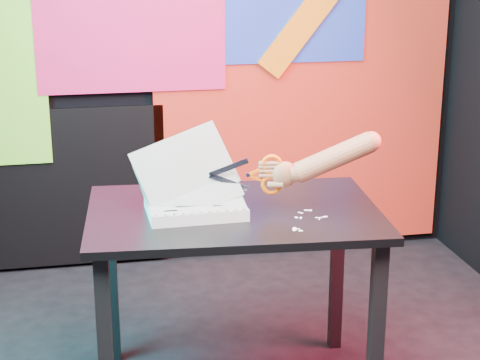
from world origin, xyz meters
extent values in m
cube|color=black|center=(0.00, 1.50, 1.35)|extent=(3.00, 0.01, 2.70)
cube|color=black|center=(0.00, -1.50, 1.35)|extent=(3.00, 0.01, 2.70)
cube|color=red|center=(0.65, 1.47, 0.85)|extent=(1.60, 0.02, 1.60)
cube|color=#E91E5D|center=(-0.25, 1.45, 1.35)|extent=(0.95, 0.02, 0.80)
cube|color=black|center=(-0.75, 1.47, 0.45)|extent=(1.30, 0.02, 0.85)
cube|color=black|center=(-0.48, -0.14, 0.36)|extent=(0.05, 0.05, 0.72)
cube|color=black|center=(-0.43, 0.45, 0.36)|extent=(0.05, 0.05, 0.72)
cube|color=black|center=(0.47, -0.21, 0.36)|extent=(0.05, 0.05, 0.72)
cube|color=black|center=(0.51, 0.38, 0.36)|extent=(0.05, 0.05, 0.72)
cube|color=black|center=(0.02, 0.12, 0.73)|extent=(1.12, 0.79, 0.03)
cube|color=white|center=(-0.13, 0.11, 0.77)|extent=(0.35, 0.26, 0.04)
cube|color=beige|center=(-0.13, 0.11, 0.79)|extent=(0.35, 0.26, 0.00)
cube|color=beige|center=(-0.13, 0.11, 0.80)|extent=(0.35, 0.25, 0.11)
cube|color=beige|center=(-0.14, 0.12, 0.82)|extent=(0.37, 0.24, 0.18)
cube|color=beige|center=(-0.15, 0.14, 0.87)|extent=(0.39, 0.21, 0.26)
cube|color=beige|center=(-0.16, 0.15, 0.91)|extent=(0.40, 0.18, 0.30)
cylinder|color=black|center=(-0.28, -0.01, 0.79)|extent=(0.01, 0.01, 0.00)
cylinder|color=black|center=(-0.25, -0.01, 0.79)|extent=(0.01, 0.01, 0.00)
cylinder|color=black|center=(-0.22, -0.01, 0.79)|extent=(0.01, 0.01, 0.00)
cylinder|color=black|center=(-0.19, -0.01, 0.79)|extent=(0.01, 0.01, 0.00)
cylinder|color=black|center=(-0.16, -0.01, 0.79)|extent=(0.01, 0.01, 0.00)
cylinder|color=black|center=(-0.12, -0.01, 0.79)|extent=(0.01, 0.01, 0.00)
cylinder|color=black|center=(-0.09, -0.01, 0.79)|extent=(0.01, 0.01, 0.00)
cylinder|color=black|center=(-0.06, -0.01, 0.79)|extent=(0.01, 0.01, 0.00)
cylinder|color=black|center=(-0.03, -0.01, 0.79)|extent=(0.01, 0.01, 0.00)
cylinder|color=black|center=(0.00, 0.00, 0.79)|extent=(0.01, 0.01, 0.00)
cylinder|color=black|center=(0.03, 0.00, 0.79)|extent=(0.01, 0.01, 0.00)
cylinder|color=black|center=(-0.28, 0.22, 0.79)|extent=(0.01, 0.01, 0.00)
cylinder|color=black|center=(-0.25, 0.22, 0.79)|extent=(0.01, 0.01, 0.00)
cylinder|color=black|center=(-0.22, 0.22, 0.79)|extent=(0.01, 0.01, 0.00)
cylinder|color=black|center=(-0.19, 0.22, 0.79)|extent=(0.01, 0.01, 0.00)
cylinder|color=black|center=(-0.16, 0.22, 0.79)|extent=(0.01, 0.01, 0.00)
cylinder|color=black|center=(-0.13, 0.22, 0.79)|extent=(0.01, 0.01, 0.00)
cylinder|color=black|center=(-0.10, 0.22, 0.79)|extent=(0.01, 0.01, 0.00)
cylinder|color=black|center=(-0.07, 0.22, 0.79)|extent=(0.01, 0.01, 0.00)
cylinder|color=black|center=(-0.04, 0.23, 0.79)|extent=(0.01, 0.01, 0.00)
cylinder|color=black|center=(-0.01, 0.23, 0.79)|extent=(0.01, 0.01, 0.00)
cylinder|color=black|center=(0.03, 0.23, 0.79)|extent=(0.01, 0.01, 0.00)
cube|color=black|center=(-0.21, 0.15, 0.79)|extent=(0.06, 0.01, 0.00)
cube|color=black|center=(-0.11, 0.14, 0.79)|extent=(0.05, 0.01, 0.00)
cube|color=black|center=(-0.16, 0.07, 0.79)|extent=(0.08, 0.01, 0.00)
cube|color=black|center=(-0.05, 0.05, 0.79)|extent=(0.04, 0.01, 0.00)
cube|color=black|center=(-0.23, 0.03, 0.79)|extent=(0.05, 0.01, 0.00)
cube|color=#888CA9|center=(0.00, 0.11, 0.91)|extent=(0.14, 0.03, 0.07)
cube|color=#888CA9|center=(0.00, 0.11, 0.86)|extent=(0.14, 0.03, 0.07)
cylinder|color=#888CA9|center=(0.07, 0.10, 0.89)|extent=(0.02, 0.02, 0.02)
cube|color=#FC5807|center=(0.09, 0.10, 0.88)|extent=(0.06, 0.02, 0.03)
cube|color=#FC5807|center=(0.09, 0.10, 0.90)|extent=(0.06, 0.02, 0.03)
torus|color=#FC5807|center=(0.15, 0.09, 0.92)|extent=(0.08, 0.03, 0.08)
torus|color=#FC5807|center=(0.15, 0.09, 0.85)|extent=(0.08, 0.03, 0.08)
ellipsoid|color=#AA5746|center=(0.20, 0.08, 0.89)|extent=(0.09, 0.05, 0.10)
cylinder|color=#AA5746|center=(0.15, 0.09, 0.88)|extent=(0.07, 0.03, 0.02)
cylinder|color=#AA5746|center=(0.15, 0.09, 0.90)|extent=(0.07, 0.03, 0.02)
cylinder|color=#AA5746|center=(0.15, 0.09, 0.92)|extent=(0.06, 0.03, 0.02)
cylinder|color=#AA5746|center=(0.15, 0.09, 0.93)|extent=(0.06, 0.03, 0.02)
cylinder|color=#AA5746|center=(0.16, 0.07, 0.85)|extent=(0.06, 0.05, 0.03)
cylinder|color=#AA5746|center=(0.24, 0.07, 0.89)|extent=(0.06, 0.07, 0.07)
cylinder|color=#AA5746|center=(0.37, 0.05, 0.95)|extent=(0.30, 0.13, 0.19)
sphere|color=#AA5746|center=(0.50, 0.03, 1.01)|extent=(0.07, 0.07, 0.07)
cube|color=white|center=(0.25, 0.04, 0.75)|extent=(0.02, 0.02, 0.00)
cube|color=white|center=(0.24, -0.02, 0.75)|extent=(0.01, 0.02, 0.00)
cube|color=white|center=(0.28, 0.06, 0.75)|extent=(0.02, 0.01, 0.00)
cube|color=white|center=(0.18, -0.11, 0.75)|extent=(0.02, 0.02, 0.00)
cube|color=white|center=(0.22, -0.01, 0.75)|extent=(0.01, 0.01, 0.00)
cube|color=white|center=(0.30, -0.03, 0.75)|extent=(0.02, 0.03, 0.00)
cube|color=white|center=(0.32, -0.02, 0.75)|extent=(0.02, 0.01, 0.00)
cube|color=white|center=(0.20, -0.14, 0.75)|extent=(0.02, 0.01, 0.00)
cube|color=white|center=(0.19, -0.13, 0.75)|extent=(0.03, 0.03, 0.00)
cube|color=white|center=(0.29, 0.06, 0.75)|extent=(0.01, 0.02, 0.00)
cube|color=white|center=(0.20, -0.12, 0.75)|extent=(0.01, 0.01, 0.00)
cube|color=white|center=(0.30, -0.02, 0.75)|extent=(0.03, 0.01, 0.00)
camera|label=1|loc=(-0.50, -2.61, 1.72)|focal=60.00mm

